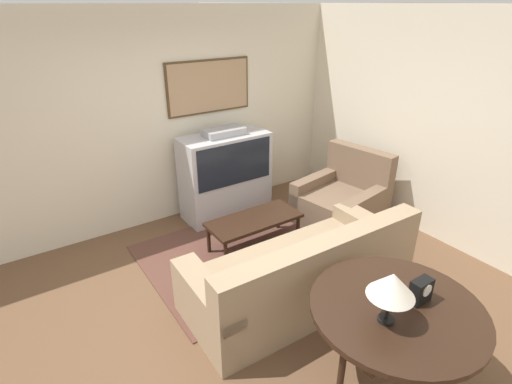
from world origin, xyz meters
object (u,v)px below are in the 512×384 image
couch (302,275)px  coffee_table (254,221)px  mantel_clock (421,291)px  table_lamp (392,285)px  console_table (397,314)px  armchair (342,201)px  tv (225,175)px

couch → coffee_table: (0.13, 1.04, 0.06)m
mantel_clock → table_lamp: bearing=179.9°
couch → coffee_table: size_ratio=2.03×
couch → console_table: 1.20m
table_lamp → armchair: bearing=50.2°
armchair → console_table: 2.61m
tv → coffee_table: (-0.16, -0.94, -0.23)m
tv → coffee_table: tv is taller
coffee_table → mantel_clock: size_ratio=6.15×
couch → coffee_table: couch is taller
couch → console_table: size_ratio=1.84×
table_lamp → tv: bearing=79.9°
armchair → coffee_table: bearing=-104.6°
console_table → table_lamp: table_lamp is taller
console_table → table_lamp: size_ratio=3.17×
tv → armchair: 1.61m
tv → couch: bearing=-98.3°
tv → console_table: (-0.38, -3.11, 0.11)m
mantel_clock → coffee_table: bearing=88.7°
couch → coffee_table: 1.05m
couch → console_table: (-0.10, -1.13, 0.41)m
armchair → couch: bearing=-67.4°
table_lamp → mantel_clock: bearing=-0.1°
armchair → mantel_clock: bearing=-43.1°
coffee_table → mantel_clock: 2.27m
mantel_clock → armchair: bearing=56.4°
coffee_table → mantel_clock: (-0.05, -2.21, 0.50)m
armchair → table_lamp: bearing=-49.4°
armchair → table_lamp: (-1.75, -2.09, 0.76)m
coffee_table → table_lamp: table_lamp is taller
tv → coffee_table: size_ratio=1.11×
armchair → console_table: (-1.57, -2.05, 0.40)m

